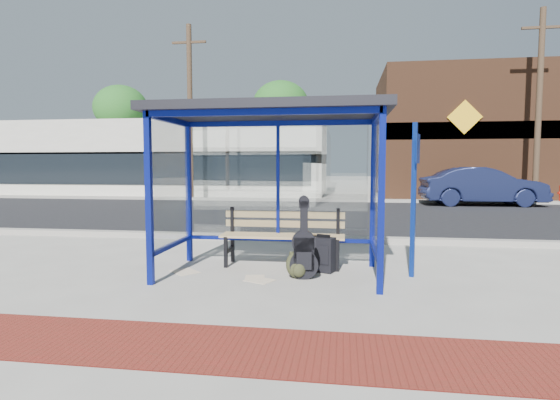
% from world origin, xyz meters
% --- Properties ---
extents(ground, '(120.00, 120.00, 0.00)m').
position_xyz_m(ground, '(0.00, 0.00, 0.00)').
color(ground, '#B2ADA0').
rests_on(ground, ground).
extents(brick_paver_strip, '(60.00, 1.00, 0.01)m').
position_xyz_m(brick_paver_strip, '(0.00, -2.60, 0.01)').
color(brick_paver_strip, maroon).
rests_on(brick_paver_strip, ground).
extents(curb_near, '(60.00, 0.25, 0.12)m').
position_xyz_m(curb_near, '(0.00, 2.90, 0.06)').
color(curb_near, gray).
rests_on(curb_near, ground).
extents(street_asphalt, '(60.00, 10.00, 0.00)m').
position_xyz_m(street_asphalt, '(0.00, 8.00, 0.00)').
color(street_asphalt, black).
rests_on(street_asphalt, ground).
extents(curb_far, '(60.00, 0.25, 0.12)m').
position_xyz_m(curb_far, '(0.00, 13.10, 0.06)').
color(curb_far, gray).
rests_on(curb_far, ground).
extents(far_sidewalk, '(60.00, 4.00, 0.01)m').
position_xyz_m(far_sidewalk, '(0.00, 15.00, 0.00)').
color(far_sidewalk, '#B2ADA0').
rests_on(far_sidewalk, ground).
extents(bus_shelter, '(3.30, 1.80, 2.42)m').
position_xyz_m(bus_shelter, '(0.00, 0.07, 2.07)').
color(bus_shelter, navy).
rests_on(bus_shelter, ground).
extents(storefront_white, '(18.00, 6.04, 4.00)m').
position_xyz_m(storefront_white, '(-9.00, 17.99, 2.00)').
color(storefront_white, silver).
rests_on(storefront_white, ground).
extents(storefront_brown, '(10.00, 7.08, 6.40)m').
position_xyz_m(storefront_brown, '(8.00, 18.49, 3.20)').
color(storefront_brown, '#59331E').
rests_on(storefront_brown, ground).
extents(tree_left, '(3.60, 3.60, 7.03)m').
position_xyz_m(tree_left, '(-14.00, 22.00, 5.45)').
color(tree_left, '#4C3826').
rests_on(tree_left, ground).
extents(tree_mid, '(3.60, 3.60, 7.03)m').
position_xyz_m(tree_mid, '(-3.00, 22.00, 5.45)').
color(tree_mid, '#4C3826').
rests_on(tree_mid, ground).
extents(tree_right, '(3.60, 3.60, 7.03)m').
position_xyz_m(tree_right, '(12.50, 22.00, 5.45)').
color(tree_right, '#4C3826').
rests_on(tree_right, ground).
extents(utility_pole_west, '(1.60, 0.24, 8.00)m').
position_xyz_m(utility_pole_west, '(-6.00, 13.40, 4.11)').
color(utility_pole_west, '#4C3826').
rests_on(utility_pole_west, ground).
extents(utility_pole_east, '(1.60, 0.24, 8.00)m').
position_xyz_m(utility_pole_east, '(9.00, 13.40, 4.11)').
color(utility_pole_east, '#4C3826').
rests_on(utility_pole_east, ground).
extents(bench, '(1.94, 0.48, 0.92)m').
position_xyz_m(bench, '(0.10, 0.62, 0.52)').
color(bench, black).
rests_on(bench, ground).
extents(guitar_bag, '(0.41, 0.17, 1.10)m').
position_xyz_m(guitar_bag, '(0.50, -0.16, 0.40)').
color(guitar_bag, black).
rests_on(guitar_bag, ground).
extents(suitcase, '(0.38, 0.31, 0.57)m').
position_xyz_m(suitcase, '(0.75, 0.28, 0.26)').
color(suitcase, black).
rests_on(suitcase, ground).
extents(backpack, '(0.38, 0.36, 0.38)m').
position_xyz_m(backpack, '(0.41, -0.14, 0.18)').
color(backpack, '#2B2D19').
rests_on(backpack, ground).
extents(sign_post, '(0.13, 0.27, 2.19)m').
position_xyz_m(sign_post, '(2.03, 0.17, 1.23)').
color(sign_post, navy).
rests_on(sign_post, ground).
extents(newspaper_a, '(0.52, 0.52, 0.01)m').
position_xyz_m(newspaper_a, '(-1.30, -0.02, 0.00)').
color(newspaper_a, white).
rests_on(newspaper_a, ground).
extents(newspaper_b, '(0.46, 0.43, 0.01)m').
position_xyz_m(newspaper_b, '(-0.09, -0.34, 0.00)').
color(newspaper_b, white).
rests_on(newspaper_b, ground).
extents(newspaper_c, '(0.33, 0.39, 0.01)m').
position_xyz_m(newspaper_c, '(-0.19, -0.23, 0.00)').
color(newspaper_c, white).
rests_on(newspaper_c, ground).
extents(parked_car, '(4.71, 1.80, 1.53)m').
position_xyz_m(parked_car, '(6.53, 12.18, 0.77)').
color(parked_car, '#171D41').
rests_on(parked_car, ground).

